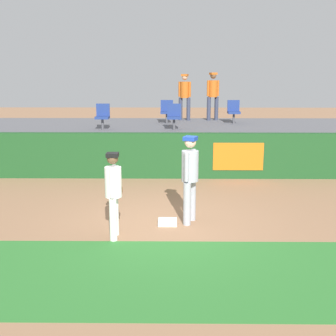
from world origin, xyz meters
name	(u,v)px	position (x,y,z in m)	size (l,w,h in m)	color
ground_plane	(168,224)	(0.00, 0.00, 0.00)	(60.00, 60.00, 0.00)	#936B4C
grass_foreground_strip	(166,274)	(0.00, -2.42, 0.00)	(18.00, 2.80, 0.01)	#2D722D
first_base	(167,222)	(0.00, -0.01, 0.04)	(0.40, 0.40, 0.08)	white
player_fielder_home	(114,189)	(-1.02, -0.81, 0.98)	(0.32, 0.53, 1.69)	white
player_runner_visitor	(190,173)	(0.47, 0.09, 1.08)	(0.46, 0.50, 1.87)	#9EA3AD
field_wall	(170,156)	(0.01, 4.11, 0.69)	(18.00, 0.26, 1.38)	#19471E
bleacher_platform	(170,143)	(0.00, 6.68, 0.65)	(18.00, 4.80, 1.29)	#59595E
seat_back_right	(234,110)	(2.35, 7.35, 1.76)	(0.44, 0.44, 0.84)	#4C4C51
seat_back_center	(167,110)	(-0.12, 7.35, 1.76)	(0.46, 0.44, 0.84)	#4C4C51
seat_front_left	(103,115)	(-2.21, 5.55, 1.76)	(0.44, 0.44, 0.84)	#4C4C51
seat_front_center	(174,115)	(0.15, 5.55, 1.76)	(0.45, 0.44, 0.84)	#4C4C51
spectator_hooded	(213,93)	(1.66, 8.35, 2.35)	(0.49, 0.45, 1.83)	#33384C
spectator_capped	(185,94)	(0.56, 8.34, 2.32)	(0.48, 0.42, 1.77)	#33384C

